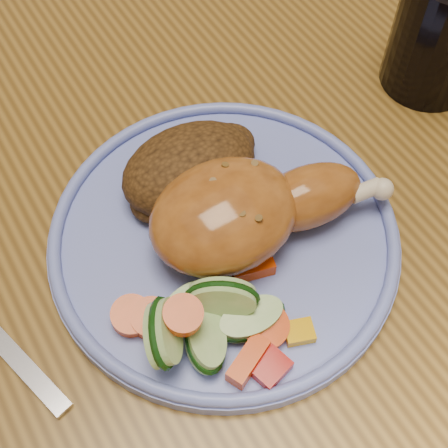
{
  "coord_description": "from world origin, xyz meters",
  "views": [
    {
      "loc": [
        -0.15,
        -0.31,
        1.17
      ],
      "look_at": [
        -0.02,
        -0.1,
        0.78
      ],
      "focal_mm": 50.0,
      "sensor_mm": 36.0,
      "label": 1
    }
  ],
  "objects": [
    {
      "name": "dining_table",
      "position": [
        0.0,
        0.0,
        0.67
      ],
      "size": [
        0.9,
        1.4,
        0.75
      ],
      "color": "brown",
      "rests_on": "ground"
    },
    {
      "name": "ground",
      "position": [
        0.0,
        0.0,
        0.0
      ],
      "size": [
        4.0,
        4.0,
        0.0
      ],
      "primitive_type": "plane",
      "color": "#533A1C",
      "rests_on": "ground"
    },
    {
      "name": "rice_pilaf",
      "position": [
        -0.02,
        -0.04,
        0.78
      ],
      "size": [
        0.12,
        0.08,
        0.05
      ],
      "color": "#452B11",
      "rests_on": "plate"
    },
    {
      "name": "plate_rim",
      "position": [
        -0.02,
        -0.1,
        0.77
      ],
      "size": [
        0.27,
        0.27,
        0.01
      ],
      "primitive_type": "torus",
      "color": "#6878D0",
      "rests_on": "plate"
    },
    {
      "name": "chicken_leg",
      "position": [
        -0.01,
        -0.1,
        0.79
      ],
      "size": [
        0.19,
        0.09,
        0.06
      ],
      "color": "#A25D22",
      "rests_on": "plate"
    },
    {
      "name": "drinking_glass",
      "position": [
        0.23,
        -0.04,
        0.81
      ],
      "size": [
        0.09,
        0.09,
        0.11
      ],
      "primitive_type": "cylinder",
      "color": "black",
      "rests_on": "dining_table"
    },
    {
      "name": "vegetable_pile",
      "position": [
        -0.07,
        -0.16,
        0.78
      ],
      "size": [
        0.13,
        0.11,
        0.05
      ],
      "color": "#A50A05",
      "rests_on": "plate"
    },
    {
      "name": "plate",
      "position": [
        -0.02,
        -0.1,
        0.76
      ],
      "size": [
        0.27,
        0.27,
        0.01
      ],
      "primitive_type": "cylinder",
      "color": "#6878D0",
      "rests_on": "dining_table"
    }
  ]
}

